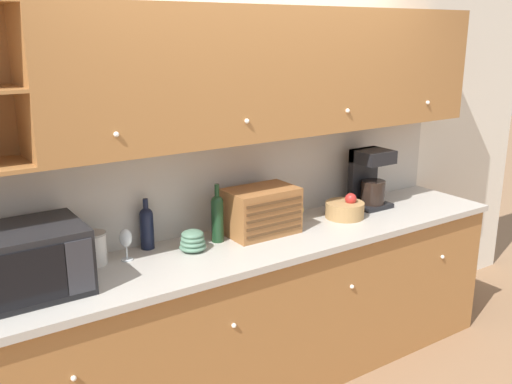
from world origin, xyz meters
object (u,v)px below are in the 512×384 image
Objects in this scene: storage_canister at (95,248)px; fruit_basket at (345,209)px; bowl_stack_on_counter at (193,241)px; mug at (295,210)px; coffee_maker at (369,178)px; wine_glass at (126,239)px; microwave at (24,261)px; second_wine_bottle at (147,226)px; bread_box at (261,211)px; wine_bottle at (217,216)px.

fruit_basket is (1.60, -0.16, -0.03)m from storage_canister.
fruit_basket is at bearing -1.96° from bowl_stack_on_counter.
bowl_stack_on_counter is at bearing -170.44° from mug.
bowl_stack_on_counter reaches higher than mug.
mug is 0.41× the size of fruit_basket.
coffee_maker reaches higher than mug.
fruit_basket is (1.45, -0.11, -0.06)m from wine_glass.
coffee_maker reaches higher than microwave.
microwave is at bearing -162.94° from second_wine_bottle.
second_wine_bottle is (0.16, 0.10, 0.01)m from wine_glass.
bread_box reaches higher than mug.
storage_canister is 0.52m from bowl_stack_on_counter.
microwave is 2.16× the size of fruit_basket.
fruit_basket is at bearing -32.38° from mug.
microwave is 0.73m from second_wine_bottle.
microwave is 3.12× the size of storage_canister.
microwave is 1.58× the size of wine_bottle.
fruit_basket is at bearing 0.04° from microwave.
coffee_maker reaches higher than wine_bottle.
second_wine_bottle is at bearing 170.66° from fruit_basket.
wine_bottle reaches higher than mug.
storage_canister is 0.70m from wine_bottle.
bread_box reaches higher than bowl_stack_on_counter.
coffee_maker is at bearing 0.41° from wine_bottle.
storage_canister reaches higher than mug.
wine_glass is 0.41× the size of bread_box.
bread_box is 1.05× the size of coffee_maker.
bread_box is at bearing -12.68° from second_wine_bottle.
wine_bottle reaches higher than second_wine_bottle.
wine_bottle is 1.21m from coffee_maker.
wine_glass reaches higher than fruit_basket.
microwave reaches higher than storage_canister.
wine_glass is at bearing -148.74° from second_wine_bottle.
coffee_maker is at bearing -0.60° from wine_glass.
storage_canister is at bearing 174.53° from bread_box.
wine_bottle is 0.85× the size of coffee_maker.
bowl_stack_on_counter is (0.88, 0.04, -0.10)m from microwave.
wine_bottle is (0.19, 0.05, 0.10)m from bowl_stack_on_counter.
bowl_stack_on_counter is 0.22m from wine_bottle.
mug is 0.33m from fruit_basket.
bowl_stack_on_counter is 1.09m from fruit_basket.
bread_box is at bearing -5.47° from storage_canister.
wine_bottle is (0.54, -0.03, 0.03)m from wine_glass.
fruit_basket is at bearing -162.60° from coffee_maker.
wine_glass reaches higher than bowl_stack_on_counter.
bowl_stack_on_counter is at bearing -42.29° from second_wine_bottle.
coffee_maker is at bearing 2.10° from bread_box.
storage_canister is at bearing 164.89° from wine_glass.
bread_box is 1.68× the size of fruit_basket.
wine_glass is 0.51× the size of wine_bottle.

